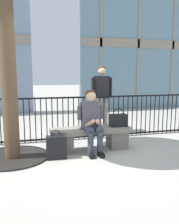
% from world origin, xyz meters
% --- Properties ---
extents(ground_plane, '(60.00, 60.00, 0.00)m').
position_xyz_m(ground_plane, '(0.00, 0.00, 0.00)').
color(ground_plane, '#B2ADA3').
extents(stone_bench, '(1.60, 0.44, 0.45)m').
position_xyz_m(stone_bench, '(0.00, 0.00, 0.27)').
color(stone_bench, gray).
rests_on(stone_bench, ground).
extents(seated_person_with_phone, '(0.52, 0.66, 1.21)m').
position_xyz_m(seated_person_with_phone, '(-0.02, -0.13, 0.65)').
color(seated_person_with_phone, '#383D4C').
rests_on(seated_person_with_phone, ground).
extents(handbag_on_bench, '(0.34, 0.19, 0.37)m').
position_xyz_m(handbag_on_bench, '(0.58, -0.01, 0.58)').
color(handbag_on_bench, black).
rests_on(handbag_on_bench, stone_bench).
extents(shopping_bag, '(0.35, 0.17, 0.52)m').
position_xyz_m(shopping_bag, '(-0.73, -0.33, 0.21)').
color(shopping_bag, black).
rests_on(shopping_bag, ground).
extents(bystander_at_railing, '(0.55, 0.37, 1.71)m').
position_xyz_m(bystander_at_railing, '(0.66, 1.35, 1.00)').
color(bystander_at_railing, gray).
rests_on(bystander_at_railing, ground).
extents(plaza_railing, '(7.23, 0.04, 1.00)m').
position_xyz_m(plaza_railing, '(0.00, 0.83, 0.51)').
color(plaza_railing, black).
rests_on(plaza_railing, ground).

